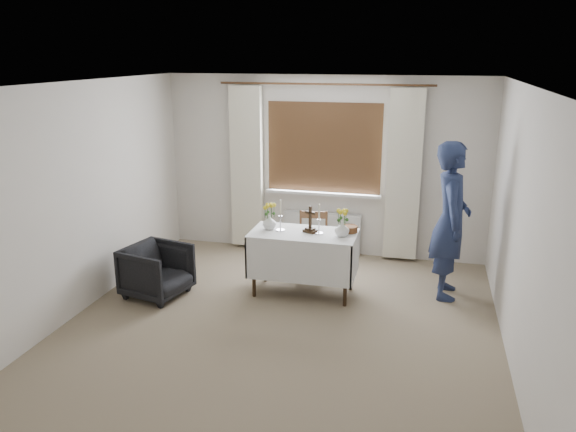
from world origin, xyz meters
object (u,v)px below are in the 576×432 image
Objects in this scene: armchair at (157,271)px; wooden_cross at (310,219)px; person at (451,221)px; flower_vase_left at (269,222)px; altar_table at (303,263)px; wooden_chair at (312,246)px; flower_vase_right at (342,229)px.

wooden_cross reaches higher than armchair.
person reaches higher than armchair.
wooden_cross is 1.85× the size of flower_vase_left.
altar_table is 1.47× the size of wooden_chair.
armchair is at bearing -139.69° from wooden_cross.
armchair is 3.88× the size of flower_vase_right.
flower_vase_right is (0.45, -0.03, 0.47)m from altar_table.
wooden_chair is 1.94m from armchair.
flower_vase_right is at bearing -64.75° from armchair.
flower_vase_left is at bearing -54.15° from armchair.
altar_table is 0.63m from flower_vase_left.
altar_table is 1.73m from armchair.
wooden_chair is (0.00, 0.52, 0.04)m from altar_table.
altar_table is at bearing 176.81° from flower_vase_right.
person is at bearing 18.18° from flower_vase_right.
wooden_cross is 0.39m from flower_vase_right.
flower_vase_left is (1.23, 0.53, 0.54)m from armchair.
wooden_cross is (0.07, -0.48, 0.50)m from wooden_chair.
wooden_cross is (1.73, 0.52, 0.61)m from armchair.
altar_table is 1.78m from person.
wooden_chair is 4.79× the size of flower_vase_right.
flower_vase_left is at bearing -138.48° from wooden_chair.
altar_table is at bearing -131.92° from wooden_cross.
person reaches higher than flower_vase_left.
altar_table is at bearing -60.70° from armchair.
wooden_chair is 0.46× the size of person.
wooden_chair is at bearing 48.63° from flower_vase_left.
wooden_cross is 1.79× the size of flower_vase_right.
flower_vase_right is at bearing 14.88° from wooden_cross.
flower_vase_left reaches higher than armchair.
altar_table is at bearing -97.21° from wooden_chair.
flower_vase_left reaches higher than altar_table.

